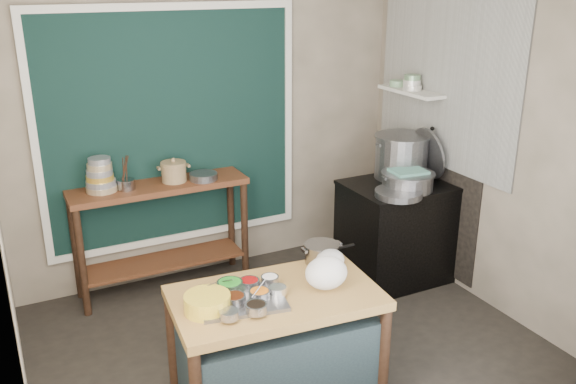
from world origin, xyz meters
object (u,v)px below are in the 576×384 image
condiment_tray (242,301)px  steamer (408,181)px  saucepan (322,253)px  yellow_basin (207,303)px  prep_table (276,347)px  stove_block (397,233)px  stock_pot (401,156)px  utensil_cup (126,184)px  ceramic_crock (174,173)px  back_counter (162,237)px

condiment_tray → steamer: bearing=25.4°
saucepan → yellow_basin: bearing=-163.6°
prep_table → steamer: 1.95m
stove_block → stock_pot: (0.10, 0.14, 0.65)m
stove_block → saucepan: (-1.22, -0.77, 0.39)m
saucepan → utensil_cup: bearing=123.0°
ceramic_crock → back_counter: bearing=-178.5°
yellow_basin → utensil_cup: size_ratio=1.91×
steamer → saucepan: bearing=-151.8°
stove_block → ceramic_crock: (-1.76, 0.73, 0.60)m
utensil_cup → stove_block: bearing=-18.2°
condiment_tray → steamer: (1.87, 0.89, 0.19)m
back_counter → stove_block: 2.04m
prep_table → back_counter: size_ratio=0.86×
condiment_tray → saucepan: 0.73m
prep_table → saucepan: size_ratio=5.19×
prep_table → steamer: steamer is taller
back_counter → stove_block: size_ratio=1.61×
prep_table → stock_pot: bearing=38.2°
saucepan → ceramic_crock: 1.61m
back_counter → condiment_tray: bearing=-90.1°
stove_block → steamer: (-0.04, -0.14, 0.53)m
yellow_basin → steamer: steamer is taller
ceramic_crock → yellow_basin: bearing=-101.2°
ceramic_crock → stock_pot: (1.86, -0.59, 0.05)m
yellow_basin → stock_pot: 2.52m
back_counter → ceramic_crock: bearing=1.5°
back_counter → stove_block: (1.90, -0.73, -0.05)m
utensil_cup → steamer: (2.12, -0.85, -0.04)m
back_counter → yellow_basin: 1.80m
utensil_cup → stock_pot: bearing=-14.0°
stove_block → stock_pot: 0.67m
stove_block → utensil_cup: bearing=161.8°
prep_table → ceramic_crock: bearing=97.7°
stove_block → ceramic_crock: ceramic_crock is taller
back_counter → saucepan: (0.68, -1.50, 0.34)m
yellow_basin → steamer: bearing=23.2°
yellow_basin → stock_pot: (2.21, 1.17, 0.27)m
condiment_tray → yellow_basin: 0.21m
stove_block → prep_table: bearing=-148.7°
ceramic_crock → stove_block: bearing=-22.6°
ceramic_crock → saucepan: bearing=-70.1°
condiment_tray → prep_table: bearing=1.6°
steamer → stock_pot: bearing=64.4°
stove_block → yellow_basin: yellow_basin is taller
stock_pot → steamer: stock_pot is taller
yellow_basin → saucepan: saucepan is taller
prep_table → stock_pot: size_ratio=2.55×
yellow_basin → stock_pot: stock_pot is taller
prep_table → steamer: size_ratio=2.77×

